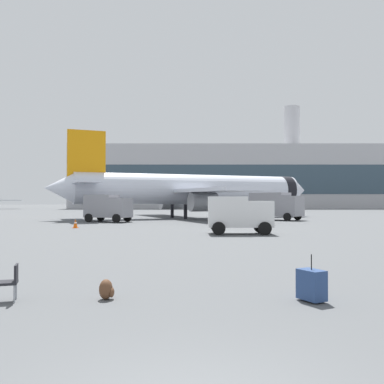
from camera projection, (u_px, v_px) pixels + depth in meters
The scene contains 11 objects.
airplane_at_gate at pixel (191, 190), 54.99m from camera, with size 34.26×31.42×10.50m.
service_truck at pixel (107, 207), 45.56m from camera, with size 5.27×3.88×2.90m.
fuel_truck at pixel (275, 205), 49.93m from camera, with size 6.11×5.74×3.20m.
cargo_van at pixel (238, 213), 29.61m from camera, with size 4.41×2.34×2.60m.
safety_cone_near at pixel (75, 223), 35.81m from camera, with size 0.44×0.44×0.77m.
safety_cone_mid at pixel (223, 221), 40.22m from camera, with size 0.44×0.44×0.66m.
safety_cone_far at pixel (257, 214), 60.11m from camera, with size 0.44×0.44×0.65m.
rolling_suitcase at pixel (311, 285), 10.03m from camera, with size 0.66×0.75×1.10m.
traveller_backpack at pixel (106, 290), 10.22m from camera, with size 0.36×0.40×0.48m.
gate_chair at pixel (9, 280), 10.02m from camera, with size 0.60×0.60×0.86m.
terminal_building at pixel (254, 178), 121.49m from camera, with size 100.42×22.90×28.87m.
Camera 1 is at (0.00, -4.61, 2.39)m, focal length 40.06 mm.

